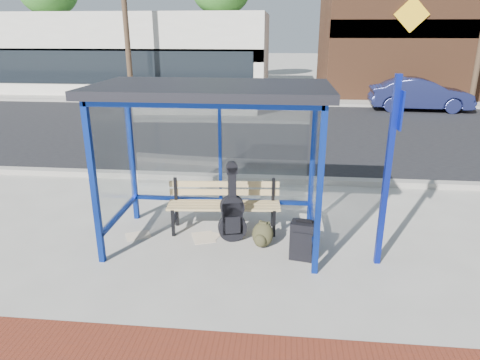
# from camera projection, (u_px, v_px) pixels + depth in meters

# --- Properties ---
(ground) EXTENTS (120.00, 120.00, 0.00)m
(ground) POSITION_uv_depth(u_px,v_px,m) (214.00, 242.00, 6.69)
(ground) COLOR #B2ADA0
(ground) RESTS_ON ground
(curb_near) EXTENTS (60.00, 0.25, 0.12)m
(curb_near) POSITION_uv_depth(u_px,v_px,m) (235.00, 178.00, 9.39)
(curb_near) COLOR gray
(curb_near) RESTS_ON ground
(street_asphalt) EXTENTS (60.00, 10.00, 0.00)m
(street_asphalt) POSITION_uv_depth(u_px,v_px,m) (252.00, 130.00, 14.20)
(street_asphalt) COLOR black
(street_asphalt) RESTS_ON ground
(curb_far) EXTENTS (60.00, 0.25, 0.12)m
(curb_far) POSITION_uv_depth(u_px,v_px,m) (261.00, 104.00, 18.97)
(curb_far) COLOR gray
(curb_far) RESTS_ON ground
(far_sidewalk) EXTENTS (60.00, 4.00, 0.01)m
(far_sidewalk) POSITION_uv_depth(u_px,v_px,m) (263.00, 99.00, 20.77)
(far_sidewalk) COLOR #B2ADA0
(far_sidewalk) RESTS_ON ground
(bus_shelter) EXTENTS (3.30, 1.80, 2.42)m
(bus_shelter) POSITION_uv_depth(u_px,v_px,m) (212.00, 109.00, 6.07)
(bus_shelter) COLOR navy
(bus_shelter) RESTS_ON ground
(storefront_white) EXTENTS (18.00, 6.04, 4.00)m
(storefront_white) POSITION_uv_depth(u_px,v_px,m) (105.00, 52.00, 23.78)
(storefront_white) COLOR silver
(storefront_white) RESTS_ON ground
(storefront_brown) EXTENTS (10.00, 7.08, 6.40)m
(storefront_brown) POSITION_uv_depth(u_px,v_px,m) (421.00, 29.00, 22.23)
(storefront_brown) COLOR #59331E
(storefront_brown) RESTS_ON ground
(utility_pole_west) EXTENTS (1.60, 0.24, 8.00)m
(utility_pole_west) POSITION_uv_depth(u_px,v_px,m) (124.00, 7.00, 18.49)
(utility_pole_west) COLOR #4C3826
(utility_pole_west) RESTS_ON ground
(bench) EXTENTS (1.84, 0.59, 0.85)m
(bench) POSITION_uv_depth(u_px,v_px,m) (224.00, 202.00, 6.95)
(bench) COLOR black
(bench) RESTS_ON ground
(guitar_bag) EXTENTS (0.46, 0.23, 1.22)m
(guitar_bag) POSITION_uv_depth(u_px,v_px,m) (232.00, 214.00, 6.58)
(guitar_bag) COLOR black
(guitar_bag) RESTS_ON ground
(suitcase) EXTENTS (0.39, 0.30, 0.62)m
(suitcase) POSITION_uv_depth(u_px,v_px,m) (303.00, 241.00, 6.09)
(suitcase) COLOR black
(suitcase) RESTS_ON ground
(backpack) EXTENTS (0.38, 0.36, 0.39)m
(backpack) POSITION_uv_depth(u_px,v_px,m) (262.00, 235.00, 6.48)
(backpack) COLOR #2D2C19
(backpack) RESTS_ON ground
(sign_post) EXTENTS (0.11, 0.33, 2.62)m
(sign_post) POSITION_uv_depth(u_px,v_px,m) (389.00, 163.00, 5.60)
(sign_post) COLOR navy
(sign_post) RESTS_ON ground
(newspaper_a) EXTENTS (0.47, 0.44, 0.01)m
(newspaper_a) POSITION_uv_depth(u_px,v_px,m) (138.00, 235.00, 6.88)
(newspaper_a) COLOR white
(newspaper_a) RESTS_ON ground
(newspaper_b) EXTENTS (0.35, 0.40, 0.01)m
(newspaper_b) POSITION_uv_depth(u_px,v_px,m) (210.00, 237.00, 6.84)
(newspaper_b) COLOR white
(newspaper_b) RESTS_ON ground
(newspaper_c) EXTENTS (0.46, 0.51, 0.01)m
(newspaper_c) POSITION_uv_depth(u_px,v_px,m) (204.00, 237.00, 6.81)
(newspaper_c) COLOR white
(newspaper_c) RESTS_ON ground
(parked_car) EXTENTS (4.05, 1.58, 1.31)m
(parked_car) POSITION_uv_depth(u_px,v_px,m) (420.00, 94.00, 17.47)
(parked_car) COLOR #1A204B
(parked_car) RESTS_ON ground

